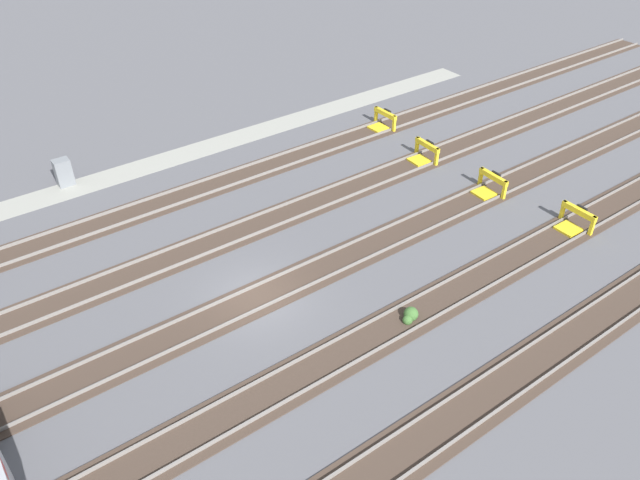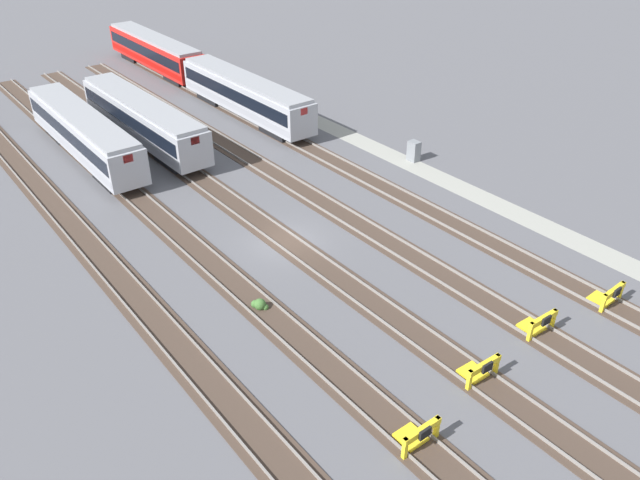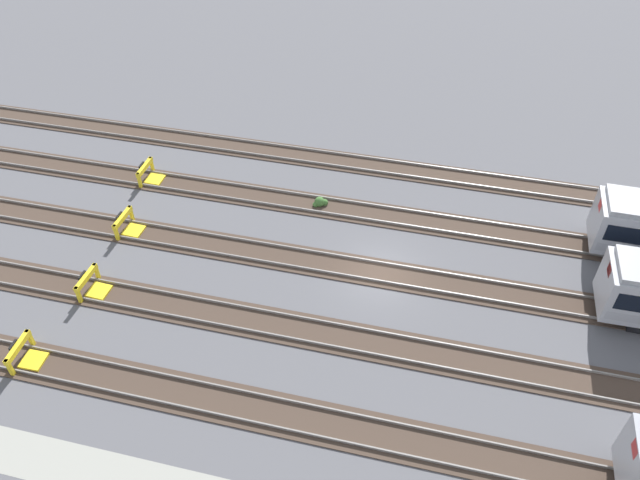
# 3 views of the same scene
# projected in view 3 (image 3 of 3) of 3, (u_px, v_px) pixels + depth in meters

# --- Properties ---
(ground_plane) EXTENTS (400.00, 400.00, 0.00)m
(ground_plane) POSITION_uv_depth(u_px,v_px,m) (380.00, 273.00, 34.86)
(ground_plane) COLOR #5B5B60
(rail_track_nearest) EXTENTS (90.00, 2.23, 0.21)m
(rail_track_nearest) POSITION_uv_depth(u_px,v_px,m) (344.00, 428.00, 27.79)
(rail_track_nearest) COLOR #47382D
(rail_track_nearest) RESTS_ON ground
(rail_track_near_inner) EXTENTS (90.00, 2.23, 0.21)m
(rail_track_near_inner) POSITION_uv_depth(u_px,v_px,m) (364.00, 341.00, 31.31)
(rail_track_near_inner) COLOR #47382D
(rail_track_near_inner) RESTS_ON ground
(rail_track_middle) EXTENTS (90.00, 2.24, 0.21)m
(rail_track_middle) POSITION_uv_depth(u_px,v_px,m) (380.00, 273.00, 34.83)
(rail_track_middle) COLOR #47382D
(rail_track_middle) RESTS_ON ground
(rail_track_far_inner) EXTENTS (90.00, 2.23, 0.21)m
(rail_track_far_inner) POSITION_uv_depth(u_px,v_px,m) (393.00, 217.00, 38.34)
(rail_track_far_inner) COLOR #47382D
(rail_track_far_inner) RESTS_ON ground
(rail_track_farthest) EXTENTS (90.00, 2.23, 0.21)m
(rail_track_farthest) POSITION_uv_depth(u_px,v_px,m) (404.00, 170.00, 41.86)
(rail_track_farthest) COLOR #47382D
(rail_track_farthest) RESTS_ON ground
(bumper_stop_nearest_track) EXTENTS (1.36, 2.01, 1.22)m
(bumper_stop_nearest_track) POSITION_uv_depth(u_px,v_px,m) (25.00, 354.00, 30.16)
(bumper_stop_nearest_track) COLOR yellow
(bumper_stop_nearest_track) RESTS_ON ground
(bumper_stop_near_inner_track) EXTENTS (1.38, 2.01, 1.22)m
(bumper_stop_near_inner_track) POSITION_uv_depth(u_px,v_px,m) (92.00, 285.00, 33.51)
(bumper_stop_near_inner_track) COLOR yellow
(bumper_stop_near_inner_track) RESTS_ON ground
(bumper_stop_middle_track) EXTENTS (1.38, 2.01, 1.22)m
(bumper_stop_middle_track) POSITION_uv_depth(u_px,v_px,m) (128.00, 225.00, 37.08)
(bumper_stop_middle_track) COLOR yellow
(bumper_stop_middle_track) RESTS_ON ground
(bumper_stop_far_inner_track) EXTENTS (1.35, 2.00, 1.22)m
(bumper_stop_far_inner_track) POSITION_uv_depth(u_px,v_px,m) (149.00, 174.00, 40.76)
(bumper_stop_far_inner_track) COLOR yellow
(bumper_stop_far_inner_track) RESTS_ON ground
(weed_clump) EXTENTS (0.92, 0.70, 0.64)m
(weed_clump) POSITION_uv_depth(u_px,v_px,m) (320.00, 202.00, 39.04)
(weed_clump) COLOR #427033
(weed_clump) RESTS_ON ground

